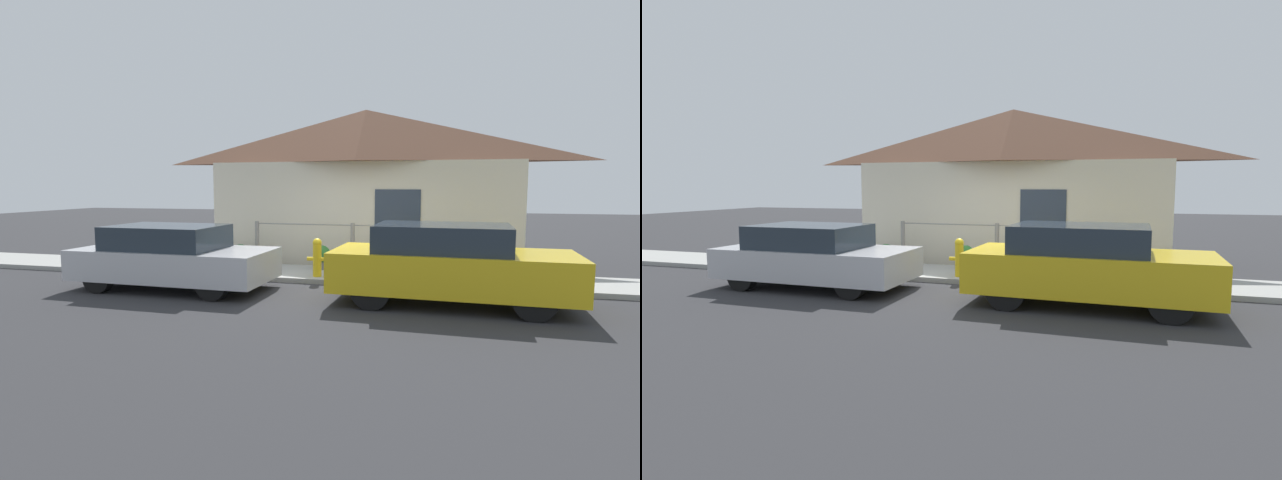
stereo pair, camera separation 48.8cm
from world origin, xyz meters
TOP-DOWN VIEW (x-y plane):
  - ground_plane at (0.00, 0.00)m, footprint 60.00×60.00m
  - sidewalk at (0.00, 0.88)m, footprint 24.00×1.76m
  - house at (0.00, 3.29)m, footprint 8.18×2.23m
  - fence at (0.00, 1.61)m, footprint 4.90×0.10m
  - car_left at (-3.10, -1.12)m, footprint 3.92×1.82m
  - car_right at (2.21, -1.11)m, footprint 4.11×1.87m
  - fire_hydrant at (-0.52, 0.34)m, footprint 0.44×0.20m
  - potted_plant_near_hydrant at (-0.66, 1.25)m, footprint 0.42×0.42m
  - potted_plant_by_fence at (-2.71, 1.28)m, footprint 0.43×0.43m

SIDE VIEW (x-z plane):
  - ground_plane at x=0.00m, z-range 0.00..0.00m
  - sidewalk at x=0.00m, z-range 0.00..0.11m
  - potted_plant_by_fence at x=-2.71m, z-range 0.12..0.65m
  - potted_plant_near_hydrant at x=-0.66m, z-range 0.15..0.72m
  - fire_hydrant at x=-0.52m, z-range 0.13..0.95m
  - car_left at x=-3.10m, z-range 0.01..1.27m
  - fence at x=0.00m, z-range 0.16..1.23m
  - car_right at x=2.21m, z-range 0.01..1.40m
  - house at x=0.00m, z-range 1.14..5.17m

